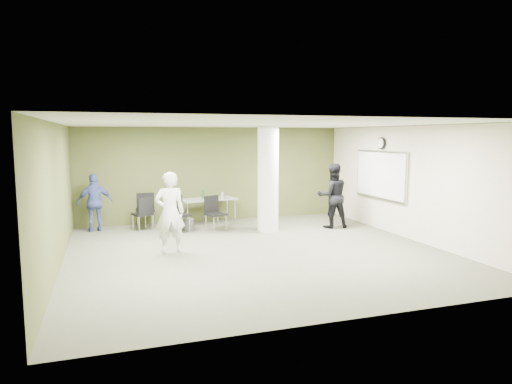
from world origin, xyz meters
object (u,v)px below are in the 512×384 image
object	(u,v)px
chair_back_left	(144,211)
folding_table	(208,200)
woman_white	(170,212)
man_blue	(95,203)
man_black	(333,196)

from	to	relation	value
chair_back_left	folding_table	bearing A→B (deg)	167.43
woman_white	chair_back_left	bearing A→B (deg)	-81.88
chair_back_left	man_blue	size ratio (longest dim) A/B	0.59
chair_back_left	man_blue	distance (m)	1.31
folding_table	man_blue	bearing A→B (deg)	170.23
man_black	folding_table	bearing A→B (deg)	-16.74
woman_white	man_black	size ratio (longest dim) A/B	0.99
man_black	chair_back_left	bearing A→B (deg)	-4.50
man_blue	woman_white	bearing A→B (deg)	111.52
folding_table	chair_back_left	world-z (taller)	folding_table
chair_back_left	woman_white	xyz separation A→B (m)	(0.37, -2.52, 0.35)
man_black	man_blue	size ratio (longest dim) A/B	1.15
man_black	man_blue	xyz separation A→B (m)	(-6.26, 1.53, -0.12)
man_blue	man_black	bearing A→B (deg)	158.77
woman_white	man_black	world-z (taller)	man_black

